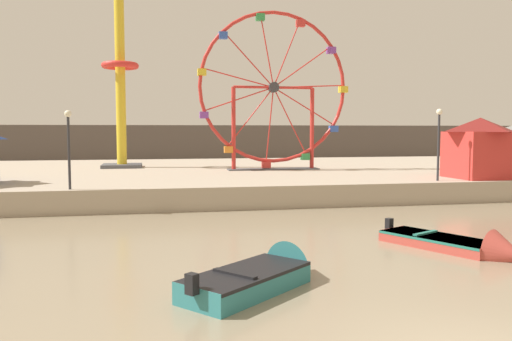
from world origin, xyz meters
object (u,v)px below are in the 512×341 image
(motorboat_teal_painted, at_px, (266,274))
(promenade_lamp_near, at_px, (439,134))
(drop_tower_yellow_tower, at_px, (120,79))
(ferris_wheel_red_frame, at_px, (273,91))
(carnival_booth_red_striped, at_px, (480,147))
(motorboat_faded_red, at_px, (467,246))
(promenade_lamp_far, at_px, (69,137))

(motorboat_teal_painted, height_order, promenade_lamp_near, promenade_lamp_near)
(motorboat_teal_painted, relative_size, drop_tower_yellow_tower, 0.29)
(ferris_wheel_red_frame, bearing_deg, drop_tower_yellow_tower, 157.31)
(motorboat_teal_painted, xyz_separation_m, promenade_lamp_near, (12.21, 12.89, 3.35))
(drop_tower_yellow_tower, relative_size, carnival_booth_red_striped, 4.19)
(motorboat_faded_red, height_order, promenade_lamp_far, promenade_lamp_far)
(motorboat_teal_painted, distance_m, promenade_lamp_far, 14.37)
(motorboat_teal_painted, bearing_deg, motorboat_faded_red, -23.63)
(promenade_lamp_far, bearing_deg, ferris_wheel_red_frame, 39.71)
(motorboat_teal_painted, bearing_deg, promenade_lamp_near, 5.97)
(motorboat_faded_red, height_order, carnival_booth_red_striped, carnival_booth_red_striped)
(ferris_wheel_red_frame, relative_size, drop_tower_yellow_tower, 0.74)
(carnival_booth_red_striped, xyz_separation_m, promenade_lamp_far, (-21.78, -1.45, 0.61))
(promenade_lamp_near, xyz_separation_m, promenade_lamp_far, (-18.65, -0.45, -0.13))
(motorboat_teal_painted, height_order, ferris_wheel_red_frame, ferris_wheel_red_frame)
(carnival_booth_red_striped, bearing_deg, drop_tower_yellow_tower, 146.16)
(ferris_wheel_red_frame, xyz_separation_m, drop_tower_yellow_tower, (-10.30, 4.31, 0.97))
(motorboat_teal_painted, relative_size, ferris_wheel_red_frame, 0.39)
(ferris_wheel_red_frame, bearing_deg, promenade_lamp_far, -140.29)
(motorboat_teal_painted, relative_size, carnival_booth_red_striped, 1.21)
(ferris_wheel_red_frame, height_order, carnival_booth_red_striped, ferris_wheel_red_frame)
(carnival_booth_red_striped, height_order, promenade_lamp_near, promenade_lamp_near)
(motorboat_teal_painted, xyz_separation_m, motorboat_faded_red, (6.86, 2.09, -0.08))
(motorboat_faded_red, relative_size, promenade_lamp_near, 1.25)
(carnival_booth_red_striped, bearing_deg, promenade_lamp_near, -164.25)
(ferris_wheel_red_frame, height_order, promenade_lamp_far, ferris_wheel_red_frame)
(motorboat_teal_painted, xyz_separation_m, carnival_booth_red_striped, (15.34, 13.88, 2.61))
(carnival_booth_red_striped, distance_m, promenade_lamp_near, 3.37)
(motorboat_teal_painted, height_order, drop_tower_yellow_tower, drop_tower_yellow_tower)
(promenade_lamp_far, bearing_deg, drop_tower_yellow_tower, 83.88)
(motorboat_teal_painted, height_order, carnival_booth_red_striped, carnival_booth_red_striped)
(ferris_wheel_red_frame, bearing_deg, promenade_lamp_near, -53.85)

